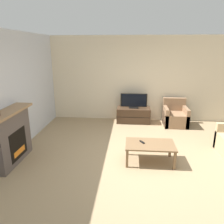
# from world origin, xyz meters

# --- Properties ---
(ground_plane) EXTENTS (24.00, 24.00, 0.00)m
(ground_plane) POSITION_xyz_m (0.00, 0.00, 0.00)
(ground_plane) COLOR #9E8460
(wall_back) EXTENTS (12.00, 0.06, 2.70)m
(wall_back) POSITION_xyz_m (0.00, 2.84, 1.35)
(wall_back) COLOR beige
(wall_back) RESTS_ON ground
(wall_left) EXTENTS (0.06, 12.00, 2.70)m
(wall_left) POSITION_xyz_m (-2.89, 0.00, 1.35)
(wall_left) COLOR silver
(wall_left) RESTS_ON ground
(fireplace) EXTENTS (0.41, 1.27, 1.14)m
(fireplace) POSITION_xyz_m (-2.71, -0.30, 0.58)
(fireplace) COLOR #564C47
(fireplace) RESTS_ON ground
(tv_stand) EXTENTS (1.06, 0.52, 0.48)m
(tv_stand) POSITION_xyz_m (-0.17, 2.51, 0.24)
(tv_stand) COLOR #422D1E
(tv_stand) RESTS_ON ground
(tv) EXTENTS (0.84, 0.18, 0.46)m
(tv) POSITION_xyz_m (-0.17, 2.51, 0.69)
(tv) COLOR black
(tv) RESTS_ON tv_stand
(armchair) EXTENTS (0.70, 0.76, 0.80)m
(armchair) POSITION_xyz_m (1.12, 2.35, 0.27)
(armchair) COLOR #937051
(armchair) RESTS_ON ground
(coffee_table) EXTENTS (1.02, 0.63, 0.41)m
(coffee_table) POSITION_xyz_m (0.15, -0.04, 0.36)
(coffee_table) COLOR brown
(coffee_table) RESTS_ON ground
(remote) EXTENTS (0.11, 0.15, 0.02)m
(remote) POSITION_xyz_m (-0.01, 0.01, 0.42)
(remote) COLOR black
(remote) RESTS_ON coffee_table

